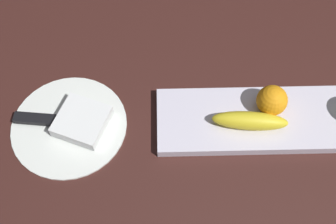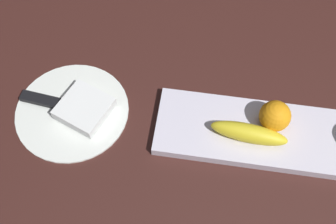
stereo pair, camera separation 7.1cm
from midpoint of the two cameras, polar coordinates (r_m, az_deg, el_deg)
ground_plane at (r=0.93m, az=18.13°, el=-2.23°), size 2.40×2.40×0.00m
fruit_tray at (r=0.89m, az=15.97°, el=-3.23°), size 0.47×0.15×0.02m
banana at (r=0.85m, az=13.53°, el=-3.06°), size 0.16×0.05×0.04m
orange_near_apple at (r=0.87m, az=16.91°, el=-0.71°), size 0.06×0.06×0.06m
dinner_plate at (r=0.91m, az=-11.03°, el=0.04°), size 0.25×0.25×0.01m
folded_napkin at (r=0.89m, az=-9.31°, el=0.35°), size 0.13×0.13×0.03m
knife at (r=0.92m, az=-14.29°, el=1.27°), size 0.18×0.04×0.01m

